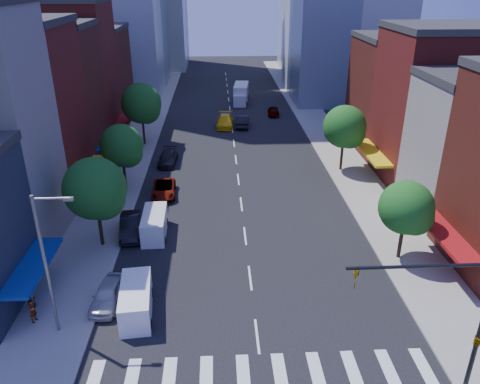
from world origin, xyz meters
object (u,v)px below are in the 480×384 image
object	(u,v)px
cargo_van_far	(154,225)
taxi	(225,121)
pedestrian_far	(30,298)
pedestrian_near	(33,310)
parked_car_third	(164,189)
parked_car_rear	(168,158)
parked_car_front	(108,294)
traffic_car_far	(274,111)
parked_car_second	(131,226)
box_truck	(241,94)
cargo_van_near	(136,302)
traffic_car_oncoming	(242,121)

from	to	relation	value
cargo_van_far	taxi	distance (m)	31.71
pedestrian_far	pedestrian_near	bearing A→B (deg)	20.03
parked_car_third	parked_car_rear	distance (m)	8.72
parked_car_front	traffic_car_far	world-z (taller)	parked_car_front
parked_car_second	pedestrian_far	distance (m)	10.81
traffic_car_far	box_truck	xyz separation A→B (m)	(-4.65, 8.34, 0.72)
cargo_van_near	pedestrian_near	bearing A→B (deg)	179.06
parked_car_third	pedestrian_near	size ratio (longest dim) A/B	2.86
cargo_van_near	traffic_car_far	xyz separation A→B (m)	(14.18, 46.95, -0.27)
cargo_van_near	box_truck	size ratio (longest dim) A/B	0.62
parked_car_third	box_truck	distance (m)	38.51
parked_car_rear	traffic_car_far	size ratio (longest dim) A/B	1.14
parked_car_second	taxi	size ratio (longest dim) A/B	0.85
traffic_car_far	pedestrian_far	xyz separation A→B (m)	(-21.02, -46.24, 0.25)
taxi	parked_car_third	bearing A→B (deg)	-102.39
traffic_car_far	box_truck	size ratio (longest dim) A/B	0.54
parked_car_front	traffic_car_oncoming	world-z (taller)	traffic_car_oncoming
pedestrian_near	traffic_car_far	bearing A→B (deg)	-10.64
parked_car_rear	traffic_car_far	distance (m)	24.96
parked_car_front	traffic_car_far	size ratio (longest dim) A/B	1.01
parked_car_rear	traffic_car_far	xyz separation A→B (m)	(14.58, 20.25, 0.02)
box_truck	traffic_car_oncoming	bearing A→B (deg)	-85.93
pedestrian_near	parked_car_rear	bearing A→B (deg)	0.56
parked_car_third	cargo_van_near	world-z (taller)	cargo_van_near
parked_car_front	parked_car_third	distance (m)	16.89
traffic_car_far	traffic_car_oncoming	bearing A→B (deg)	52.15
parked_car_second	parked_car_rear	size ratio (longest dim) A/B	0.99
parked_car_third	pedestrian_near	bearing A→B (deg)	-111.22
box_truck	parked_car_front	bearing A→B (deg)	-95.78
cargo_van_far	pedestrian_far	distance (m)	11.60
parked_car_rear	traffic_car_oncoming	bearing A→B (deg)	60.14
parked_car_third	pedestrian_far	size ratio (longest dim) A/B	2.92
taxi	traffic_car_oncoming	xyz separation A→B (m)	(2.50, -0.05, 0.01)
parked_car_second	pedestrian_near	size ratio (longest dim) A/B	2.86
parked_car_rear	pedestrian_near	world-z (taller)	pedestrian_near
parked_car_second	pedestrian_near	bearing A→B (deg)	-117.63
cargo_van_near	traffic_car_oncoming	bearing A→B (deg)	71.99
parked_car_rear	cargo_van_near	world-z (taller)	cargo_van_near
parked_car_front	pedestrian_near	size ratio (longest dim) A/B	2.54
traffic_car_oncoming	traffic_car_far	bearing A→B (deg)	-126.18
parked_car_third	taxi	world-z (taller)	taxi
parked_car_third	box_truck	xyz separation A→B (m)	(9.55, 37.30, 0.78)
parked_car_front	parked_car_second	distance (m)	9.17
parked_car_third	parked_car_rear	world-z (taller)	parked_car_rear
parked_car_second	parked_car_rear	distance (m)	16.39
parked_car_rear	traffic_car_oncoming	size ratio (longest dim) A/B	0.96
taxi	traffic_car_oncoming	size ratio (longest dim) A/B	1.12
taxi	box_truck	world-z (taller)	box_truck
traffic_car_far	pedestrian_near	size ratio (longest dim) A/B	2.52
cargo_van_near	parked_car_second	bearing A→B (deg)	95.29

